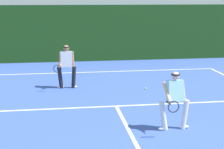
# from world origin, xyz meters

# --- Properties ---
(court_line_baseline_far) EXTENTS (10.97, 0.10, 0.01)m
(court_line_baseline_far) POSITION_xyz_m (0.00, 11.80, 0.00)
(court_line_baseline_far) COLOR white
(court_line_baseline_far) RESTS_ON ground_plane
(court_line_service) EXTENTS (8.95, 0.10, 0.01)m
(court_line_service) POSITION_xyz_m (0.00, 6.48, 0.00)
(court_line_service) COLOR white
(court_line_service) RESTS_ON ground_plane
(court_line_centre) EXTENTS (0.10, 6.40, 0.01)m
(court_line_centre) POSITION_xyz_m (0.00, 3.20, 0.00)
(court_line_centre) COLOR white
(court_line_centre) RESTS_ON ground_plane
(player_near) EXTENTS (0.86, 0.87, 1.55)m
(player_near) POSITION_xyz_m (1.18, 4.25, 0.85)
(player_near) COLOR silver
(player_near) RESTS_ON ground_plane
(player_far) EXTENTS (0.88, 0.84, 1.66)m
(player_far) POSITION_xyz_m (-1.50, 9.02, 0.91)
(player_far) COLOR black
(player_far) RESTS_ON ground_plane
(tennis_ball) EXTENTS (0.07, 0.07, 0.07)m
(tennis_ball) POSITION_xyz_m (1.42, 8.40, 0.03)
(tennis_ball) COLOR #D1E033
(tennis_ball) RESTS_ON ground_plane
(back_fence_windscreen) EXTENTS (21.26, 0.12, 3.00)m
(back_fence_windscreen) POSITION_xyz_m (0.00, 14.72, 1.50)
(back_fence_windscreen) COLOR #1C4216
(back_fence_windscreen) RESTS_ON ground_plane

